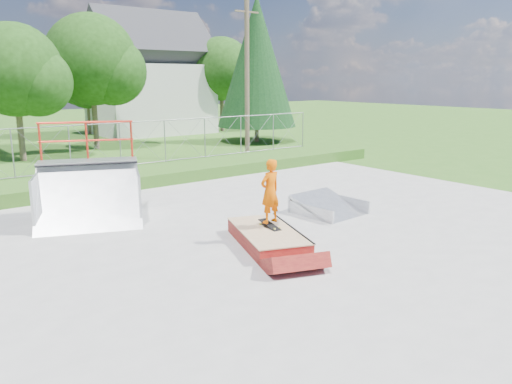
% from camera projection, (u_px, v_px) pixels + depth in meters
% --- Properties ---
extents(ground, '(120.00, 120.00, 0.00)m').
position_uv_depth(ground, '(295.00, 245.00, 12.25)').
color(ground, '#31611B').
rests_on(ground, ground).
extents(concrete_pad, '(20.00, 16.00, 0.04)m').
position_uv_depth(concrete_pad, '(295.00, 244.00, 12.25)').
color(concrete_pad, '#959592').
rests_on(concrete_pad, ground).
extents(grass_berm, '(24.00, 3.00, 0.50)m').
position_uv_depth(grass_berm, '(132.00, 177.00, 19.52)').
color(grass_berm, '#31611B').
rests_on(grass_berm, ground).
extents(grind_box, '(2.16, 3.00, 0.40)m').
position_uv_depth(grind_box, '(267.00, 238.00, 12.18)').
color(grind_box, maroon).
rests_on(grind_box, concrete_pad).
extents(quarter_pipe, '(3.45, 3.21, 2.78)m').
position_uv_depth(quarter_pipe, '(87.00, 175.00, 13.81)').
color(quarter_pipe, '#A6A9AE').
rests_on(quarter_pipe, concrete_pad).
extents(flat_bank_ramp, '(1.83, 1.94, 0.53)m').
position_uv_depth(flat_bank_ramp, '(329.00, 206.00, 15.00)').
color(flat_bank_ramp, '#A6A9AE').
rests_on(flat_bank_ramp, concrete_pad).
extents(skateboard, '(0.33, 0.82, 0.13)m').
position_uv_depth(skateboard, '(270.00, 225.00, 12.37)').
color(skateboard, black).
rests_on(skateboard, grind_box).
extents(skater, '(0.61, 0.43, 1.59)m').
position_uv_depth(skater, '(270.00, 194.00, 12.19)').
color(skater, '#EF5F02').
rests_on(skater, grind_box).
extents(chain_link_fence, '(20.00, 0.06, 1.80)m').
position_uv_depth(chain_link_fence, '(120.00, 145.00, 20.04)').
color(chain_link_fence, gray).
rests_on(chain_link_fence, grass_berm).
extents(gable_house, '(8.40, 6.08, 8.94)m').
position_uv_depth(gable_house, '(150.00, 81.00, 36.82)').
color(gable_house, silver).
rests_on(gable_house, ground).
extents(utility_pole, '(0.24, 0.24, 8.00)m').
position_uv_depth(utility_pole, '(247.00, 79.00, 25.10)').
color(utility_pole, brown).
rests_on(utility_pole, ground).
extents(tree_left_near, '(4.76, 4.48, 6.65)m').
position_uv_depth(tree_left_near, '(21.00, 74.00, 24.02)').
color(tree_left_near, brown).
rests_on(tree_left_near, ground).
extents(tree_center, '(5.44, 5.12, 7.60)m').
position_uv_depth(tree_center, '(97.00, 63.00, 28.12)').
color(tree_center, brown).
rests_on(tree_center, ground).
extents(tree_right_far, '(5.10, 4.80, 7.12)m').
position_uv_depth(tree_right_far, '(225.00, 71.00, 38.13)').
color(tree_right_far, brown).
rests_on(tree_right_far, ground).
extents(tree_back_mid, '(4.08, 3.84, 5.70)m').
position_uv_depth(tree_back_mid, '(91.00, 84.00, 36.04)').
color(tree_back_mid, brown).
rests_on(tree_back_mid, ground).
extents(conifer_tree, '(5.04, 5.04, 9.10)m').
position_uv_depth(conifer_tree, '(257.00, 62.00, 31.40)').
color(conifer_tree, brown).
rests_on(conifer_tree, ground).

